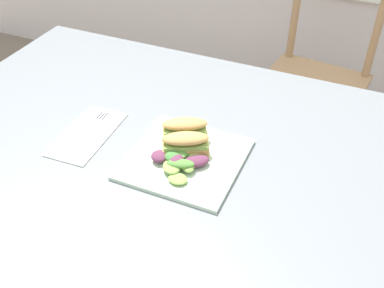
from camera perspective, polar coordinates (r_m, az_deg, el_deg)
dining_table at (r=1.15m, az=-4.84°, el=-6.10°), size 1.30×1.04×0.74m
chair_wooden_far at (r=2.01m, az=14.97°, el=7.67°), size 0.45×0.45×0.87m
plate_lunch at (r=1.07m, az=-0.86°, el=-1.85°), size 0.26×0.26×0.01m
sandwich_half_front at (r=1.06m, az=-0.82°, el=0.05°), size 0.12×0.10×0.06m
sandwich_half_back at (r=1.11m, az=-0.91°, el=1.87°), size 0.12×0.10×0.06m
salad_mixed_greens at (r=1.04m, az=-1.48°, el=-1.97°), size 0.14×0.14×0.03m
napkin_folded at (r=1.18m, az=-12.80°, el=1.19°), size 0.12×0.23×0.00m
fork_on_napkin at (r=1.19m, az=-12.40°, el=1.81°), size 0.03×0.19×0.00m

